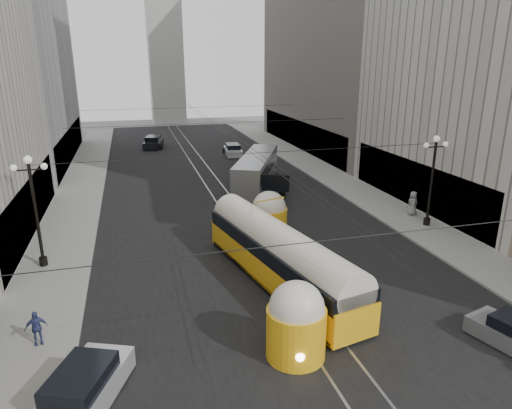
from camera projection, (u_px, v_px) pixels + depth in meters
road at (215, 187)px, 42.64m from camera, size 20.00×85.00×0.02m
sidewalk_left at (82, 185)px, 42.80m from camera, size 4.00×72.00×0.15m
sidewalk_right at (319, 170)px, 48.86m from camera, size 4.00×72.00×0.15m
rail_left at (207, 187)px, 42.45m from camera, size 0.12×85.00×0.04m
rail_right at (223, 186)px, 42.83m from camera, size 0.12×85.00×0.04m
building_right_far at (346, 18)px, 56.96m from camera, size 12.60×32.60×32.60m
distant_tower at (164, 38)px, 81.71m from camera, size 6.00×6.00×31.36m
lamppost_left_mid at (35, 205)px, 25.00m from camera, size 1.86×0.44×6.37m
lamppost_right_mid at (432, 176)px, 31.37m from camera, size 1.86×0.44×6.37m
catenary at (217, 125)px, 39.95m from camera, size 25.00×72.00×0.23m
streetcar at (279, 255)px, 23.90m from camera, size 5.02×14.85×3.30m
city_bus at (257, 170)px, 42.15m from camera, size 7.08×12.11×2.97m
sedan_silver at (82, 390)px, 15.50m from camera, size 3.55×4.99×1.46m
sedan_white_far at (233, 150)px, 56.40m from camera, size 2.27×4.65×1.42m
sedan_dark_far at (154, 142)px, 61.29m from camera, size 3.08×5.26×1.56m
pedestrian_sidewalk_right at (413, 203)px, 34.23m from camera, size 0.95×0.64×1.84m
pedestrian_sidewalk_left at (36, 328)px, 18.68m from camera, size 0.98×0.71×1.50m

